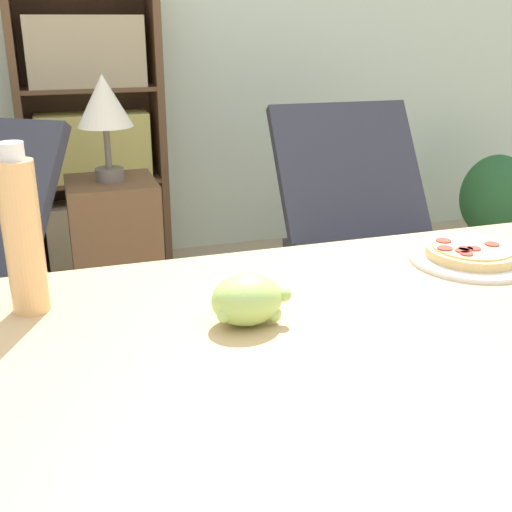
% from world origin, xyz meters
% --- Properties ---
extents(wall_back, '(8.00, 0.05, 2.60)m').
position_xyz_m(wall_back, '(0.00, 2.62, 1.30)').
color(wall_back, silver).
rests_on(wall_back, ground_plane).
extents(dining_table, '(1.27, 0.94, 0.75)m').
position_xyz_m(dining_table, '(0.05, 0.01, 0.66)').
color(dining_table, tan).
rests_on(dining_table, ground_plane).
extents(pizza_on_plate, '(0.26, 0.26, 0.04)m').
position_xyz_m(pizza_on_plate, '(0.38, 0.27, 0.76)').
color(pizza_on_plate, white).
rests_on(pizza_on_plate, dining_table).
extents(grape_bunch, '(0.14, 0.09, 0.09)m').
position_xyz_m(grape_bunch, '(-0.16, 0.13, 0.79)').
color(grape_bunch, '#A8CC66').
rests_on(grape_bunch, dining_table).
extents(drink_bottle, '(0.06, 0.06, 0.30)m').
position_xyz_m(drink_bottle, '(-0.50, 0.30, 0.89)').
color(drink_bottle, '#EFB270').
rests_on(drink_bottle, dining_table).
extents(lounge_chair_far, '(0.67, 0.79, 0.88)m').
position_xyz_m(lounge_chair_far, '(0.77, 1.51, 0.29)').
color(lounge_chair_far, slate).
rests_on(lounge_chair_far, ground_plane).
extents(bookshelf, '(0.69, 0.29, 1.38)m').
position_xyz_m(bookshelf, '(-0.25, 2.45, 0.65)').
color(bookshelf, brown).
rests_on(bookshelf, ground_plane).
extents(side_table, '(0.34, 0.34, 0.64)m').
position_xyz_m(side_table, '(-0.24, 1.68, 0.32)').
color(side_table, brown).
rests_on(side_table, ground_plane).
extents(table_lamp, '(0.21, 0.21, 0.40)m').
position_xyz_m(table_lamp, '(-0.24, 1.68, 0.92)').
color(table_lamp, '#665B51').
rests_on(table_lamp, side_table).
extents(potted_plant_floor, '(0.39, 0.33, 0.55)m').
position_xyz_m(potted_plant_floor, '(1.83, 2.03, 0.28)').
color(potted_plant_floor, '#70665B').
rests_on(potted_plant_floor, ground_plane).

